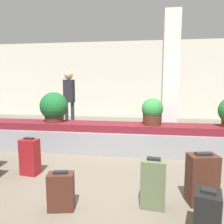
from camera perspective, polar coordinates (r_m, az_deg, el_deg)
ground_plane at (r=3.61m, az=-3.34°, el=-16.97°), size 18.00×18.00×0.00m
back_wall at (r=9.39m, az=4.22°, el=8.36°), size 18.00×0.06×3.20m
carousel at (r=4.82m, az=0.00°, el=-6.82°), size 6.95×0.72×0.62m
pillar at (r=5.60m, az=14.96°, el=8.45°), size 0.38×0.38×3.20m
suitcase_2 at (r=2.82m, az=10.70°, el=-17.86°), size 0.31×0.23×0.63m
suitcase_3 at (r=2.82m, az=-13.17°, el=-19.51°), size 0.33×0.23×0.48m
suitcase_5 at (r=3.05m, az=22.44°, el=-15.90°), size 0.39×0.30×0.66m
suitcase_6 at (r=3.89m, az=-20.63°, el=-10.87°), size 0.31×0.23×0.62m
suitcase_7 at (r=2.55m, az=23.59°, el=-23.17°), size 0.31×0.33×0.49m
potted_plant_1 at (r=4.64m, az=10.49°, el=0.06°), size 0.44×0.44×0.56m
potted_plant_2 at (r=5.10m, az=-14.92°, el=1.17°), size 0.62×0.62×0.67m
traveler_0 at (r=6.94m, az=-11.15°, el=4.50°), size 0.35×0.26×1.85m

